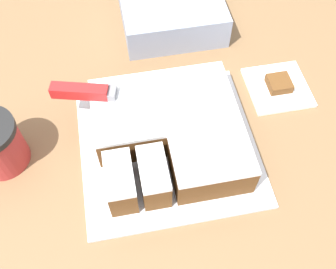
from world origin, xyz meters
The scene contains 8 objects.
ground_plane centered at (0.00, 0.00, 0.00)m, with size 8.00×8.00×0.00m, color #9E9384.
countertop centered at (0.00, 0.00, 0.47)m, with size 1.40×1.10×0.94m.
cake_board centered at (0.06, -0.09, 0.95)m, with size 0.31×0.30×0.01m.
cake centered at (0.07, -0.08, 0.98)m, with size 0.25×0.24×0.07m.
knife centered at (-0.04, -0.01, 1.03)m, with size 0.28×0.10×0.02m.
paper_napkin centered at (0.30, 0.01, 0.95)m, with size 0.12×0.12×0.01m.
brownie centered at (0.30, 0.01, 0.96)m, with size 0.04×0.04×0.02m.
storage_box centered at (0.13, 0.24, 0.98)m, with size 0.22×0.21×0.07m.
Camera 1 is at (-0.01, -0.45, 1.56)m, focal length 42.00 mm.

